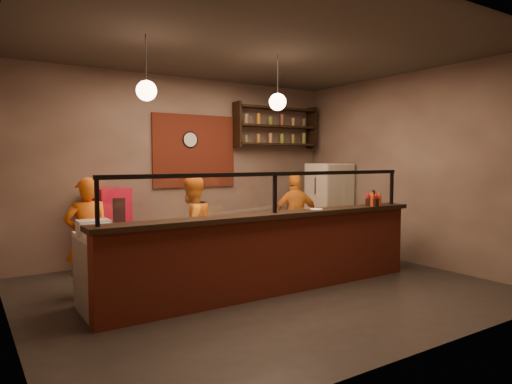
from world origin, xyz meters
TOP-DOWN VIEW (x-y plane):
  - floor at (0.00, 0.00)m, footprint 6.00×6.00m
  - ceiling at (0.00, 0.00)m, footprint 6.00×6.00m
  - wall_back at (0.00, 2.50)m, footprint 6.00×0.00m
  - wall_left at (-3.00, 0.00)m, footprint 0.00×5.00m
  - wall_right at (3.00, 0.00)m, footprint 0.00×5.00m
  - wall_front at (0.00, -2.50)m, footprint 6.00×0.00m
  - brick_patch at (0.20, 2.47)m, footprint 1.60×0.04m
  - service_counter at (0.00, -0.30)m, footprint 4.60×0.25m
  - counter_ledge at (0.00, -0.30)m, footprint 4.70×0.37m
  - worktop_cabinet at (0.00, 0.20)m, footprint 4.60×0.75m
  - worktop at (0.00, 0.20)m, footprint 4.60×0.75m
  - sneeze_guard at (0.00, -0.30)m, footprint 4.50×0.05m
  - wall_shelving at (1.90, 2.32)m, footprint 1.84×0.28m
  - wall_clock at (0.10, 2.46)m, footprint 0.30×0.04m
  - pendant_left at (-1.50, 0.20)m, footprint 0.24×0.24m
  - pendant_right at (0.40, 0.20)m, footprint 0.24×0.24m
  - cook_left at (-2.05, 0.91)m, footprint 0.55×0.36m
  - cook_mid at (-0.57, 0.97)m, footprint 0.88×0.78m
  - cook_right at (1.48, 1.15)m, footprint 0.95×0.59m
  - fridge at (2.60, 1.54)m, footprint 0.71×0.66m
  - red_cooler at (-1.46, 2.15)m, footprint 0.70×0.67m
  - pizza_dough at (0.71, 0.24)m, footprint 0.62×0.62m
  - prep_tub_a at (-2.15, 0.10)m, footprint 0.36×0.32m
  - prep_tub_b at (-2.15, 0.16)m, footprint 0.35×0.29m
  - prep_tub_c at (-2.15, -0.06)m, footprint 0.32×0.27m
  - rolling_pin at (-1.07, 0.36)m, footprint 0.34×0.18m
  - condiment_caddy at (1.75, -0.37)m, footprint 0.24×0.22m
  - pepper_mill at (1.80, -0.32)m, footprint 0.06×0.06m
  - small_plate at (0.69, -0.31)m, footprint 0.23×0.23m

SIDE VIEW (x-z plane):
  - floor at x=0.00m, z-range 0.00..0.00m
  - worktop_cabinet at x=0.00m, z-range 0.00..0.85m
  - service_counter at x=0.00m, z-range 0.00..1.00m
  - red_cooler at x=-1.46m, z-range 0.00..1.30m
  - cook_right at x=1.48m, z-range 0.00..1.50m
  - cook_mid at x=-0.57m, z-range 0.00..1.51m
  - cook_left at x=-2.05m, z-range 0.00..1.52m
  - fridge at x=2.60m, z-range 0.00..1.67m
  - worktop at x=0.00m, z-range 0.85..0.90m
  - pizza_dough at x=0.71m, z-range 0.90..0.91m
  - rolling_pin at x=-1.07m, z-range 0.90..0.96m
  - prep_tub_c at x=-2.15m, z-range 0.90..1.04m
  - prep_tub_a at x=-2.15m, z-range 0.90..1.05m
  - prep_tub_b at x=-2.15m, z-range 0.90..1.07m
  - counter_ledge at x=0.00m, z-range 1.00..1.06m
  - small_plate at x=0.69m, z-range 1.06..1.07m
  - condiment_caddy at x=1.75m, z-range 1.06..1.17m
  - pepper_mill at x=1.80m, z-range 1.06..1.29m
  - sneeze_guard at x=0.00m, z-range 1.11..1.63m
  - wall_back at x=0.00m, z-range -1.40..4.60m
  - wall_left at x=-3.00m, z-range -0.90..4.10m
  - wall_right at x=3.00m, z-range -0.90..4.10m
  - wall_front at x=0.00m, z-range -1.40..4.60m
  - brick_patch at x=0.20m, z-range 1.25..2.55m
  - wall_clock at x=0.10m, z-range 1.95..2.25m
  - wall_shelving at x=1.90m, z-range 1.98..2.83m
  - pendant_left at x=-1.50m, z-range 2.17..2.94m
  - pendant_right at x=0.40m, z-range 2.17..2.94m
  - ceiling at x=0.00m, z-range 3.20..3.20m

